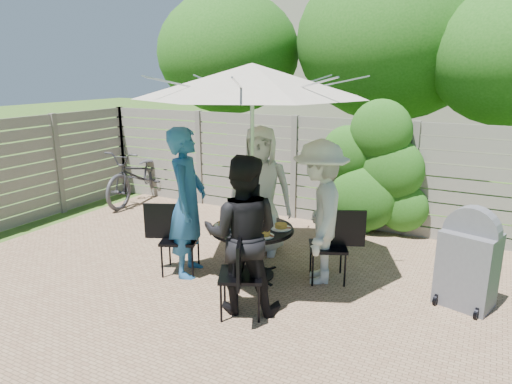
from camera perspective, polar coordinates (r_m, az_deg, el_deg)
The scene contains 24 objects.
backyard_envelope at distance 14.86m, azimuth 16.62°, elevation 14.42°, with size 60.00×60.00×5.00m.
patio_table at distance 5.83m, azimuth -0.44°, elevation -6.34°, with size 1.32×1.32×0.67m.
umbrella at distance 5.43m, azimuth -0.48°, elevation 13.79°, with size 3.54×3.54×2.67m.
chair_back at distance 6.79m, azimuth 0.63°, elevation -4.90°, with size 0.59×0.71×0.93m.
person_back at distance 6.47m, azimuth 0.52°, elevation 0.12°, with size 0.91×0.59×1.86m, color silver.
chair_left at distance 6.09m, azimuth -9.56°, elevation -7.47°, with size 0.72×0.60×0.95m.
person_left at distance 5.83m, azimuth -8.56°, elevation -1.37°, with size 0.70×0.46×1.93m, color #225A94.
chair_front at distance 5.03m, azimuth -1.90°, elevation -12.26°, with size 0.61×0.72×0.95m.
person_front at distance 4.92m, azimuth -1.73°, elevation -5.40°, with size 0.85×0.66×1.76m, color black.
chair_right at distance 5.86m, azimuth 9.07°, elevation -8.40°, with size 0.72×0.60×0.94m.
person_right at distance 5.64m, azimuth 7.94°, elevation -2.58°, with size 1.16×0.67×1.80m, color silver.
plate_back at distance 6.09m, azimuth 0.00°, elevation -3.12°, with size 0.26×0.26×0.06m.
plate_left at distance 5.81m, azimuth -3.98°, elevation -4.07°, with size 0.26×0.26×0.06m.
plate_front at distance 5.42m, azimuth -0.95°, elevation -5.46°, with size 0.26×0.26×0.06m.
plate_right at distance 5.72m, azimuth 3.15°, elevation -4.36°, with size 0.26×0.26×0.06m.
plate_extra at distance 5.45m, azimuth 1.02°, elevation -5.33°, with size 0.24×0.24×0.06m.
glass_back at distance 5.99m, azimuth -1.11°, elevation -2.96°, with size 0.07×0.07×0.14m, color silver.
glass_left at distance 5.68m, azimuth -3.19°, elevation -4.02°, with size 0.07×0.07×0.14m, color silver.
glass_front at distance 5.48m, azimuth 0.29°, elevation -4.70°, with size 0.07×0.07×0.14m, color silver.
glass_right at distance 5.81m, azimuth 2.24°, elevation -3.56°, with size 0.07×0.07×0.14m, color silver.
syrup_jug at distance 5.79m, azimuth -0.97°, elevation -3.52°, with size 0.09×0.09×0.16m, color #59280C.
coffee_cup at distance 5.94m, azimuth 0.79°, elevation -3.25°, with size 0.08×0.08×0.12m, color #C6B293.
bicycle at distance 9.49m, azimuth -14.30°, elevation 2.06°, with size 0.73×2.08×1.09m, color #333338.
bbq_grill at distance 5.63m, azimuth 25.00°, elevation -7.92°, with size 0.67×0.58×1.17m.
Camera 1 is at (3.03, -4.28, 2.59)m, focal length 32.00 mm.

